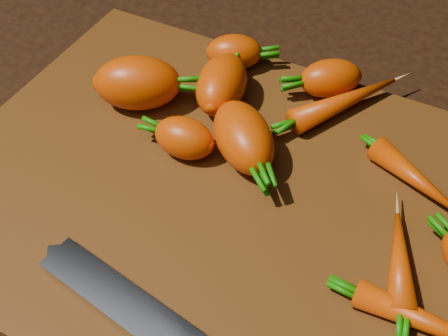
% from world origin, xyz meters
% --- Properties ---
extents(ground, '(2.00, 2.00, 0.01)m').
position_xyz_m(ground, '(0.00, 0.00, -0.01)').
color(ground, black).
extents(cutting_board, '(0.50, 0.40, 0.01)m').
position_xyz_m(cutting_board, '(0.00, 0.00, 0.01)').
color(cutting_board, '#562F0E').
rests_on(cutting_board, ground).
extents(carrot_0, '(0.10, 0.09, 0.06)m').
position_xyz_m(carrot_0, '(-0.13, 0.07, 0.04)').
color(carrot_0, '#C53A00').
rests_on(carrot_0, cutting_board).
extents(carrot_1, '(0.06, 0.04, 0.04)m').
position_xyz_m(carrot_1, '(-0.05, 0.03, 0.03)').
color(carrot_1, '#C53A00').
rests_on(carrot_1, cutting_board).
extents(carrot_2, '(0.10, 0.10, 0.05)m').
position_xyz_m(carrot_2, '(0.00, 0.05, 0.04)').
color(carrot_2, '#C53A00').
rests_on(carrot_2, cutting_board).
extents(carrot_3, '(0.06, 0.09, 0.05)m').
position_xyz_m(carrot_3, '(-0.05, 0.11, 0.04)').
color(carrot_3, '#C53A00').
rests_on(carrot_3, cutting_board).
extents(carrot_4, '(0.07, 0.07, 0.04)m').
position_xyz_m(carrot_4, '(0.04, 0.17, 0.03)').
color(carrot_4, '#C53A00').
rests_on(carrot_4, cutting_board).
extents(carrot_5, '(0.07, 0.06, 0.04)m').
position_xyz_m(carrot_5, '(-0.07, 0.17, 0.03)').
color(carrot_5, '#C53A00').
rests_on(carrot_5, cutting_board).
extents(carrot_7, '(0.09, 0.12, 0.03)m').
position_xyz_m(carrot_7, '(0.06, 0.15, 0.03)').
color(carrot_7, '#C53A00').
rests_on(carrot_7, cutting_board).
extents(carrot_8, '(0.13, 0.02, 0.02)m').
position_xyz_m(carrot_8, '(0.21, -0.05, 0.02)').
color(carrot_8, '#C53A00').
rests_on(carrot_8, cutting_board).
extents(carrot_9, '(0.05, 0.10, 0.02)m').
position_xyz_m(carrot_9, '(0.17, -0.01, 0.02)').
color(carrot_9, '#C53A00').
rests_on(carrot_9, cutting_board).
extents(carrot_10, '(0.10, 0.07, 0.02)m').
position_xyz_m(carrot_10, '(0.15, 0.08, 0.02)').
color(carrot_10, '#C53A00').
rests_on(carrot_10, cutting_board).
extents(knife, '(0.29, 0.08, 0.02)m').
position_xyz_m(knife, '(0.02, -0.15, 0.02)').
color(knife, gray).
rests_on(knife, cutting_board).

